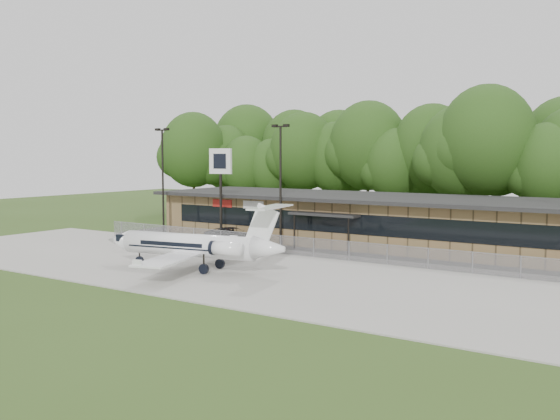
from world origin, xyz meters
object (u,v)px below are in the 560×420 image
Objects in this scene: terminal at (376,220)px; pole_sign at (221,171)px; business_jet at (196,246)px; suv at (232,237)px.

pole_sign is (-11.41, -7.14, 4.21)m from terminal.
business_jet is 13.47m from pole_sign.
terminal is 7.36× the size of suv.
pole_sign is at bearing 111.31° from business_jet.
terminal is at bearing 26.73° from pole_sign.
terminal is 14.11m from pole_sign.
suv is at bearing -144.26° from terminal.
pole_sign reaches higher than terminal.
business_jet is at bearing -137.78° from suv.
business_jet is 1.66× the size of pole_sign.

